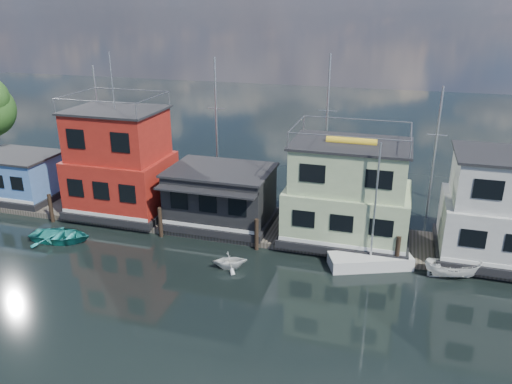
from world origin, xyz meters
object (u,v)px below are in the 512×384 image
(houseboat_red, at_px, (120,164))
(houseboat_dark, at_px, (221,196))
(day_sailer, at_px, (370,260))
(houseboat_blue, at_px, (19,176))
(motorboat, at_px, (452,269))
(houseboat_green, at_px, (348,194))
(dinghy_white, at_px, (230,260))
(dinghy_teal, at_px, (61,236))

(houseboat_red, xyz_separation_m, houseboat_dark, (8.00, -0.02, -1.69))
(houseboat_red, height_order, day_sailer, houseboat_red)
(houseboat_blue, xyz_separation_m, motorboat, (33.22, -3.05, -1.58))
(houseboat_red, height_order, motorboat, houseboat_red)
(houseboat_dark, distance_m, motorboat, 16.11)
(houseboat_green, xyz_separation_m, dinghy_white, (-6.36, -5.69, -2.99))
(houseboat_blue, relative_size, houseboat_green, 0.76)
(houseboat_red, bearing_deg, motorboat, -7.33)
(dinghy_white, distance_m, motorboat, 13.34)
(houseboat_green, xyz_separation_m, day_sailer, (1.93, -3.01, -3.09))
(dinghy_teal, bearing_deg, houseboat_green, -82.97)
(houseboat_dark, relative_size, motorboat, 2.27)
(houseboat_green, height_order, day_sailer, day_sailer)
(dinghy_white, bearing_deg, houseboat_green, -70.47)
(houseboat_dark, xyz_separation_m, dinghy_white, (2.64, -5.67, -1.86))
(houseboat_red, relative_size, houseboat_green, 1.41)
(houseboat_green, relative_size, day_sailer, 1.05)
(houseboat_blue, relative_size, motorboat, 1.96)
(houseboat_dark, relative_size, houseboat_green, 0.88)
(houseboat_red, bearing_deg, dinghy_white, -28.15)
(houseboat_dark, relative_size, day_sailer, 0.93)
(houseboat_dark, distance_m, dinghy_teal, 11.36)
(houseboat_dark, height_order, dinghy_teal, houseboat_dark)
(houseboat_blue, xyz_separation_m, houseboat_dark, (17.50, -0.02, 0.21))
(houseboat_red, distance_m, dinghy_white, 12.58)
(houseboat_green, distance_m, day_sailer, 4.73)
(houseboat_blue, distance_m, motorboat, 33.40)
(dinghy_white, distance_m, dinghy_teal, 12.43)
(day_sailer, height_order, dinghy_teal, day_sailer)
(day_sailer, relative_size, dinghy_teal, 1.92)
(houseboat_dark, bearing_deg, houseboat_red, 179.86)
(motorboat, bearing_deg, houseboat_red, 74.93)
(houseboat_dark, relative_size, dinghy_white, 3.48)
(houseboat_blue, height_order, houseboat_red, houseboat_red)
(houseboat_blue, height_order, houseboat_green, houseboat_green)
(day_sailer, distance_m, motorboat, 4.79)
(houseboat_dark, xyz_separation_m, dinghy_teal, (-9.78, -5.43, -1.99))
(houseboat_blue, distance_m, dinghy_teal, 9.61)
(houseboat_dark, height_order, day_sailer, day_sailer)
(houseboat_blue, distance_m, houseboat_red, 9.69)
(houseboat_green, xyz_separation_m, motorboat, (6.72, -3.05, -2.92))
(houseboat_blue, height_order, houseboat_dark, houseboat_dark)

